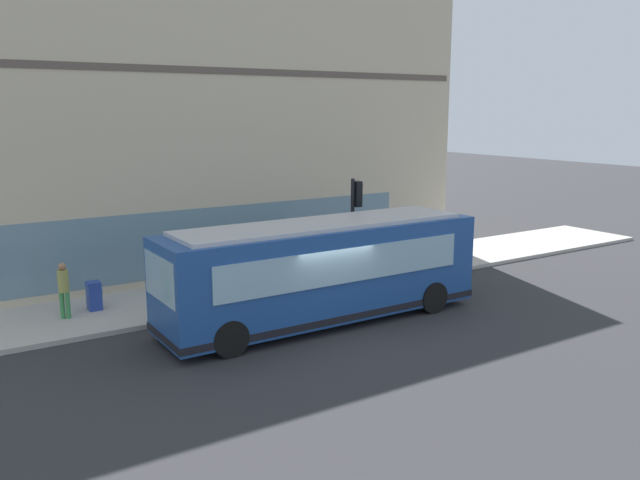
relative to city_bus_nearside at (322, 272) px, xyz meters
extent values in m
plane|color=#2D2D30|center=(-0.44, 0.35, -1.55)|extent=(120.00, 120.00, 0.00)
cube|color=#B2ADA3|center=(4.14, 0.35, -1.48)|extent=(3.96, 40.00, 0.15)
cube|color=beige|center=(10.33, 0.35, 5.43)|extent=(8.43, 22.21, 13.96)
cube|color=brown|center=(6.27, 0.35, 6.12)|extent=(0.36, 21.76, 0.24)
cube|color=slate|center=(6.17, 0.35, 0.05)|extent=(0.12, 15.54, 2.40)
cube|color=#1E478C|center=(0.00, -0.02, 0.05)|extent=(2.54, 10.01, 2.70)
cube|color=silver|center=(0.00, -0.02, 1.46)|extent=(2.16, 9.01, 0.12)
cube|color=#8CB2C6|center=(0.02, 4.96, 0.50)|extent=(2.20, 0.09, 1.20)
cube|color=#8CB2C6|center=(1.27, -0.02, 0.45)|extent=(0.10, 8.20, 1.00)
cube|color=#8CB2C6|center=(-1.27, -0.01, 0.45)|extent=(0.10, 8.20, 1.00)
cube|color=black|center=(0.00, -0.02, -1.12)|extent=(2.58, 10.05, 0.20)
cylinder|color=black|center=(1.17, 3.58, -1.05)|extent=(0.30, 1.00, 1.00)
cylinder|color=black|center=(-1.13, 3.59, -1.05)|extent=(0.30, 1.00, 1.00)
cylinder|color=black|center=(1.13, -3.42, -1.05)|extent=(0.30, 1.00, 1.00)
cylinder|color=black|center=(-1.17, -3.41, -1.05)|extent=(0.30, 1.00, 1.00)
cylinder|color=black|center=(2.56, -2.93, 0.50)|extent=(0.14, 0.14, 3.81)
cube|color=black|center=(2.56, -3.12, 1.85)|extent=(0.32, 0.24, 0.90)
sphere|color=red|center=(2.56, -3.25, 2.13)|extent=(0.20, 0.20, 0.20)
sphere|color=yellow|center=(2.56, -3.25, 1.85)|extent=(0.20, 0.20, 0.20)
sphere|color=green|center=(2.56, -3.25, 1.57)|extent=(0.20, 0.20, 0.20)
cylinder|color=yellow|center=(4.35, 0.23, -1.13)|extent=(0.24, 0.24, 0.55)
sphere|color=yellow|center=(4.35, 0.23, -0.77)|extent=(0.22, 0.22, 0.22)
cylinder|color=yellow|center=(4.35, 0.06, -1.08)|extent=(0.10, 0.12, 0.10)
cylinder|color=yellow|center=(4.52, 0.23, -1.08)|extent=(0.12, 0.10, 0.10)
cylinder|color=#8C3F8C|center=(3.73, -7.29, -0.99)|extent=(0.14, 0.14, 0.83)
cylinder|color=#8C3F8C|center=(3.55, -7.31, -0.99)|extent=(0.14, 0.14, 0.83)
cylinder|color=black|center=(3.64, -7.30, -0.24)|extent=(0.32, 0.32, 0.66)
sphere|color=beige|center=(3.64, -7.30, 0.20)|extent=(0.22, 0.22, 0.22)
cylinder|color=#3F8C4C|center=(4.09, 6.67, -0.99)|extent=(0.14, 0.14, 0.83)
cylinder|color=#3F8C4C|center=(3.98, 6.53, -0.99)|extent=(0.14, 0.14, 0.83)
cylinder|color=#99994C|center=(4.03, 6.60, -0.24)|extent=(0.32, 0.32, 0.66)
sphere|color=#9E704C|center=(4.03, 6.60, 0.20)|extent=(0.23, 0.23, 0.23)
cube|color=#263F99|center=(4.45, 5.64, -0.95)|extent=(0.44, 0.40, 0.90)
cube|color=#8CB2C6|center=(4.45, 5.43, -0.77)|extent=(0.35, 0.03, 0.30)
camera|label=1|loc=(-15.87, 10.28, 4.78)|focal=36.50mm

